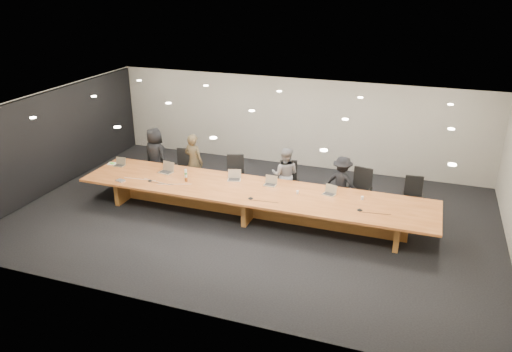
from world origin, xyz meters
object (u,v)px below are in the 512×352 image
(laptop_d, at_px, (270,181))
(paper_cup_far, at_px, (362,198))
(chair_left, at_px, (183,167))
(laptop_a, at_px, (119,162))
(mic_left, at_px, (150,180))
(chair_far_right, at_px, (413,198))
(person_d, at_px, (342,183))
(laptop_b, at_px, (165,168))
(chair_mid_right, at_px, (288,181))
(chair_mid_left, at_px, (235,175))
(conference_table, at_px, (252,198))
(person_b, at_px, (194,162))
(person_a, at_px, (155,155))
(amber_mug, at_px, (186,180))
(paper_cup_near, at_px, (297,192))
(laptop_c, at_px, (234,175))
(chair_far_left, at_px, (153,165))
(mic_right, at_px, (360,210))
(laptop_e, at_px, (329,190))
(mic_center, at_px, (251,198))
(water_bottle, at_px, (186,173))
(av_box, at_px, (120,181))
(person_c, at_px, (285,175))
(chair_right, at_px, (359,190))

(laptop_d, height_order, paper_cup_far, laptop_d)
(chair_left, distance_m, laptop_a, 1.81)
(mic_left, bearing_deg, chair_far_right, 14.79)
(person_d, xyz_separation_m, laptop_b, (-4.61, -0.99, 0.18))
(chair_mid_right, relative_size, paper_cup_far, 13.08)
(chair_mid_left, bearing_deg, conference_table, -71.65)
(person_b, height_order, mic_left, person_b)
(person_a, distance_m, amber_mug, 2.14)
(paper_cup_near, bearing_deg, laptop_c, 170.98)
(chair_far_left, bearing_deg, laptop_c, -22.36)
(laptop_d, distance_m, paper_cup_far, 2.35)
(person_a, xyz_separation_m, mic_right, (6.18, -1.53, -0.06))
(amber_mug, bearing_deg, laptop_e, 6.37)
(paper_cup_near, bearing_deg, chair_far_left, 167.60)
(conference_table, distance_m, laptop_b, 2.63)
(laptop_c, xyz_separation_m, mic_center, (0.80, -0.92, -0.12))
(laptop_d, xyz_separation_m, amber_mug, (-2.13, -0.47, -0.07))
(amber_mug, distance_m, mic_right, 4.51)
(laptop_a, distance_m, laptop_d, 4.42)
(laptop_e, bearing_deg, person_d, 95.98)
(chair_mid_right, xyz_separation_m, laptop_d, (-0.24, -0.86, 0.32))
(conference_table, relative_size, laptop_c, 26.34)
(person_d, bearing_deg, paper_cup_near, 66.43)
(mic_center, distance_m, mic_right, 2.58)
(paper_cup_near, distance_m, paper_cup_far, 1.56)
(mic_left, bearing_deg, amber_mug, 18.21)
(chair_mid_left, relative_size, water_bottle, 5.17)
(chair_far_left, relative_size, chair_left, 1.03)
(person_d, height_order, paper_cup_far, person_d)
(mic_right, bearing_deg, chair_far_right, 55.95)
(mic_left, bearing_deg, person_d, 19.22)
(chair_mid_right, bearing_deg, mic_right, -51.63)
(chair_mid_left, bearing_deg, mic_left, -159.23)
(chair_mid_left, relative_size, laptop_d, 3.64)
(av_box, bearing_deg, laptop_b, 60.37)
(chair_mid_left, bearing_deg, chair_far_right, -17.55)
(paper_cup_near, height_order, mic_center, paper_cup_near)
(chair_far_right, distance_m, person_c, 3.32)
(person_a, distance_m, laptop_a, 1.13)
(laptop_a, xyz_separation_m, mic_right, (6.79, -0.58, -0.10))
(chair_far_right, relative_size, laptop_d, 3.44)
(chair_right, bearing_deg, laptop_e, -114.71)
(chair_right, xyz_separation_m, mic_right, (0.23, -1.50, 0.18))
(chair_far_right, xyz_separation_m, water_bottle, (-5.74, -1.17, 0.33))
(paper_cup_far, bearing_deg, person_a, 171.37)
(person_d, bearing_deg, mic_right, 128.11)
(chair_mid_left, bearing_deg, chair_mid_right, -15.75)
(person_c, height_order, laptop_b, person_c)
(chair_left, height_order, paper_cup_near, chair_left)
(chair_right, distance_m, water_bottle, 4.55)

